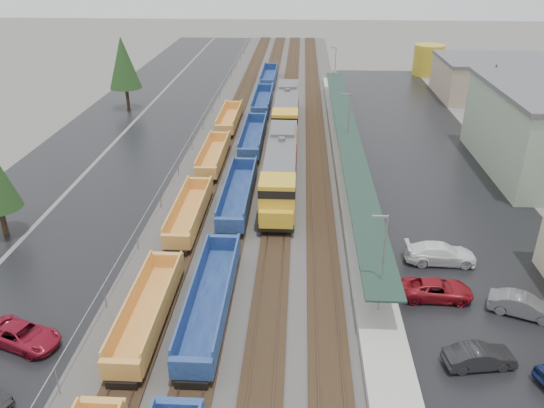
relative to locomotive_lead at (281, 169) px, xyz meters
The scene contains 20 objects.
ballast_strip 19.93m from the locomotive_lead, 95.80° to the left, with size 20.00×160.00×0.08m, color #302D2B.
trackbed 19.92m from the locomotive_lead, 95.80° to the left, with size 14.60×160.00×0.22m.
west_parking_lot 26.12m from the locomotive_lead, 130.83° to the left, with size 10.00×160.00×0.02m, color black.
west_road 33.50m from the locomotive_lead, 143.92° to the left, with size 9.00×160.00×0.02m, color black.
east_commuter_lot 19.72m from the locomotive_lead, 29.64° to the left, with size 16.00×100.00×0.02m, color black.
station_platform 12.38m from the locomotive_lead, 52.24° to the left, with size 3.00×80.00×8.00m.
chainlink_fence 21.48m from the locomotive_lead, 122.41° to the left, with size 0.08×160.04×2.02m.
distant_hills 175.67m from the locomotive_lead, 75.90° to the left, with size 301.00×140.00×25.20m.
tree_west_far 39.07m from the locomotive_lead, 130.11° to the left, with size 4.84×4.84×11.00m.
tree_east 31.68m from the locomotive_lead, 34.21° to the left, with size 4.40×4.40×10.00m.
locomotive_lead is the anchor object (origin of this frame).
locomotive_trail 21.00m from the locomotive_lead, 90.00° to the left, with size 3.24×21.33×4.83m.
well_string_yellow 16.76m from the locomotive_lead, 118.63° to the right, with size 2.44×84.55×2.16m.
well_string_blue 5.37m from the locomotive_lead, 140.52° to the right, with size 2.58×117.45×2.29m.
storage_tank 62.33m from the locomotive_lead, 64.78° to the left, with size 5.77×5.77×5.77m, color gold.
parked_car_west_c 28.88m from the locomotive_lead, 122.69° to the right, with size 5.07×2.34×1.41m, color maroon.
parked_car_east_a 28.00m from the locomotive_lead, 62.04° to the right, with size 4.33×1.51×1.43m, color black.
parked_car_east_b 21.55m from the locomotive_lead, 55.72° to the right, with size 5.10×2.35×1.42m, color maroon.
parked_car_east_c 18.68m from the locomotive_lead, 43.72° to the right, with size 5.66×2.30×1.64m, color white.
parked_car_east_e 26.27m from the locomotive_lead, 47.80° to the right, with size 4.58×1.60×1.51m, color #55575A.
Camera 1 is at (3.85, -9.73, 23.25)m, focal length 35.00 mm.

